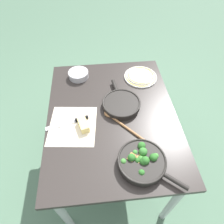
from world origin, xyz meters
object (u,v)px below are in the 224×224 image
object	(u,v)px
skillet_eggs	(121,104)
prep_bowl_steel	(79,75)
grater_knife	(73,121)
skillet_broccoli	(142,161)
dinner_plate_stack	(141,76)
wooden_spoon	(121,124)
cheese_block	(84,125)

from	to	relation	value
skillet_eggs	prep_bowl_steel	distance (m)	0.44
grater_knife	skillet_eggs	bearing A→B (deg)	-176.04
grater_knife	prep_bowl_steel	bearing A→B (deg)	-108.05
grater_knife	skillet_broccoli	bearing A→B (deg)	125.22
skillet_broccoli	skillet_eggs	xyz separation A→B (m)	(0.43, 0.06, -0.01)
dinner_plate_stack	wooden_spoon	bearing A→B (deg)	154.58
dinner_plate_stack	cheese_block	bearing A→B (deg)	134.18
skillet_eggs	wooden_spoon	size ratio (longest dim) A/B	1.21
prep_bowl_steel	dinner_plate_stack	bearing A→B (deg)	-96.49
skillet_broccoli	skillet_eggs	world-z (taller)	skillet_broccoli
wooden_spoon	dinner_plate_stack	world-z (taller)	dinner_plate_stack
wooden_spoon	grater_knife	distance (m)	0.31
skillet_broccoli	skillet_eggs	distance (m)	0.43
skillet_eggs	skillet_broccoli	bearing A→B (deg)	179.39
wooden_spoon	skillet_eggs	bearing A→B (deg)	-48.66
cheese_block	skillet_eggs	bearing A→B (deg)	-59.34
grater_knife	prep_bowl_steel	size ratio (longest dim) A/B	1.78
skillet_broccoli	wooden_spoon	size ratio (longest dim) A/B	1.11
grater_knife	cheese_block	xyz separation A→B (m)	(-0.05, -0.07, 0.02)
cheese_block	dinner_plate_stack	world-z (taller)	cheese_block
wooden_spoon	dinner_plate_stack	size ratio (longest dim) A/B	1.21
skillet_broccoli	dinner_plate_stack	world-z (taller)	skillet_broccoli
skillet_eggs	grater_knife	bearing A→B (deg)	99.90
skillet_eggs	cheese_block	bearing A→B (deg)	112.73
skillet_broccoli	skillet_eggs	size ratio (longest dim) A/B	0.92
wooden_spoon	prep_bowl_steel	size ratio (longest dim) A/B	1.99
cheese_block	prep_bowl_steel	size ratio (longest dim) A/B	0.71
skillet_eggs	wooden_spoon	xyz separation A→B (m)	(-0.16, 0.02, -0.02)
skillet_broccoli	cheese_block	bearing A→B (deg)	178.35
cheese_block	prep_bowl_steel	distance (m)	0.49
grater_knife	wooden_spoon	bearing A→B (deg)	156.21
skillet_eggs	prep_bowl_steel	xyz separation A→B (m)	(0.33, 0.29, 0.00)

